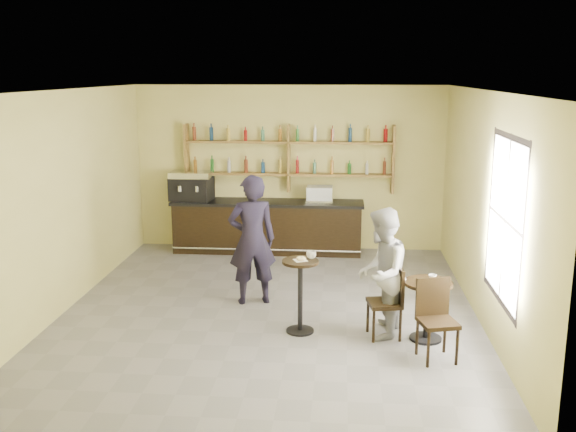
# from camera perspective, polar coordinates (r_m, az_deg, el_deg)

# --- Properties ---
(floor) EXTENTS (7.00, 7.00, 0.00)m
(floor) POSITION_cam_1_polar(r_m,az_deg,el_deg) (9.60, -1.60, -8.33)
(floor) COLOR slate
(floor) RESTS_ON ground
(ceiling) EXTENTS (7.00, 7.00, 0.00)m
(ceiling) POSITION_cam_1_polar(r_m,az_deg,el_deg) (8.96, -1.73, 11.13)
(ceiling) COLOR white
(ceiling) RESTS_ON wall_back
(wall_back) EXTENTS (7.00, 0.00, 7.00)m
(wall_back) POSITION_cam_1_polar(r_m,az_deg,el_deg) (12.58, 0.12, 4.28)
(wall_back) COLOR #D7CF7A
(wall_back) RESTS_ON floor
(wall_front) EXTENTS (7.00, 0.00, 7.00)m
(wall_front) POSITION_cam_1_polar(r_m,az_deg,el_deg) (5.80, -5.54, -5.96)
(wall_front) COLOR #D7CF7A
(wall_front) RESTS_ON floor
(wall_left) EXTENTS (0.00, 7.00, 7.00)m
(wall_left) POSITION_cam_1_polar(r_m,az_deg,el_deg) (9.94, -19.13, 1.29)
(wall_left) COLOR #D7CF7A
(wall_left) RESTS_ON floor
(wall_right) EXTENTS (0.00, 7.00, 7.00)m
(wall_right) POSITION_cam_1_polar(r_m,az_deg,el_deg) (9.31, 17.02, 0.70)
(wall_right) COLOR #D7CF7A
(wall_right) RESTS_ON floor
(window_pane) EXTENTS (0.00, 2.00, 2.00)m
(window_pane) POSITION_cam_1_polar(r_m,az_deg,el_deg) (8.14, 18.75, -0.37)
(window_pane) COLOR white
(window_pane) RESTS_ON wall_right
(window_frame) EXTENTS (0.04, 1.70, 2.10)m
(window_frame) POSITION_cam_1_polar(r_m,az_deg,el_deg) (8.14, 18.71, -0.37)
(window_frame) COLOR black
(window_frame) RESTS_ON wall_right
(shelf_unit) EXTENTS (4.00, 0.26, 1.40)m
(shelf_unit) POSITION_cam_1_polar(r_m,az_deg,el_deg) (12.42, 0.07, 5.15)
(shelf_unit) COLOR brown
(shelf_unit) RESTS_ON wall_back
(liquor_bottles) EXTENTS (3.68, 0.10, 1.00)m
(liquor_bottles) POSITION_cam_1_polar(r_m,az_deg,el_deg) (12.40, 0.07, 5.93)
(liquor_bottles) COLOR #8C5919
(liquor_bottles) RESTS_ON shelf_unit
(bar_counter) EXTENTS (3.70, 0.72, 1.00)m
(bar_counter) POSITION_cam_1_polar(r_m,az_deg,el_deg) (12.49, -1.83, -0.93)
(bar_counter) COLOR black
(bar_counter) RESTS_ON floor
(espresso_machine) EXTENTS (0.84, 0.60, 0.56)m
(espresso_machine) POSITION_cam_1_polar(r_m,az_deg,el_deg) (12.58, -8.58, 2.67)
(espresso_machine) COLOR black
(espresso_machine) RESTS_ON bar_counter
(pastry_case) EXTENTS (0.54, 0.45, 0.30)m
(pastry_case) POSITION_cam_1_polar(r_m,az_deg,el_deg) (12.28, 2.82, 1.95)
(pastry_case) COLOR silver
(pastry_case) RESTS_ON bar_counter
(pedestal_table) EXTENTS (0.59, 0.59, 1.01)m
(pedestal_table) POSITION_cam_1_polar(r_m,az_deg,el_deg) (8.66, 1.09, -7.16)
(pedestal_table) COLOR black
(pedestal_table) RESTS_ON floor
(napkin) EXTENTS (0.22, 0.22, 0.00)m
(napkin) POSITION_cam_1_polar(r_m,az_deg,el_deg) (8.50, 1.11, -3.95)
(napkin) COLOR white
(napkin) RESTS_ON pedestal_table
(donut) EXTENTS (0.14, 0.14, 0.04)m
(donut) POSITION_cam_1_polar(r_m,az_deg,el_deg) (8.49, 1.17, -3.81)
(donut) COLOR gold
(donut) RESTS_ON napkin
(cup_pedestal) EXTENTS (0.17, 0.17, 0.10)m
(cup_pedestal) POSITION_cam_1_polar(r_m,az_deg,el_deg) (8.58, 2.09, -3.46)
(cup_pedestal) COLOR white
(cup_pedestal) RESTS_ON pedestal_table
(man_main) EXTENTS (0.82, 0.65, 1.97)m
(man_main) POSITION_cam_1_polar(r_m,az_deg,el_deg) (9.62, -3.21, -2.12)
(man_main) COLOR black
(man_main) RESTS_ON floor
(cafe_table) EXTENTS (0.67, 0.67, 0.80)m
(cafe_table) POSITION_cam_1_polar(r_m,az_deg,el_deg) (8.65, 12.25, -8.24)
(cafe_table) COLOR black
(cafe_table) RESTS_ON floor
(cup_cafe) EXTENTS (0.13, 0.13, 0.10)m
(cup_cafe) POSITION_cam_1_polar(r_m,az_deg,el_deg) (8.51, 12.72, -5.42)
(cup_cafe) COLOR white
(cup_cafe) RESTS_ON cafe_table
(chair_west) EXTENTS (0.48, 0.48, 0.96)m
(chair_west) POSITION_cam_1_polar(r_m,az_deg,el_deg) (8.61, 8.57, -7.60)
(chair_west) COLOR black
(chair_west) RESTS_ON floor
(chair_south) EXTENTS (0.52, 0.52, 0.99)m
(chair_south) POSITION_cam_1_polar(r_m,az_deg,el_deg) (8.07, 13.17, -9.12)
(chair_south) COLOR black
(chair_south) RESTS_ON floor
(patron_second) EXTENTS (0.83, 0.97, 1.74)m
(patron_second) POSITION_cam_1_polar(r_m,az_deg,el_deg) (8.52, 8.29, -5.06)
(patron_second) COLOR gray
(patron_second) RESTS_ON floor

